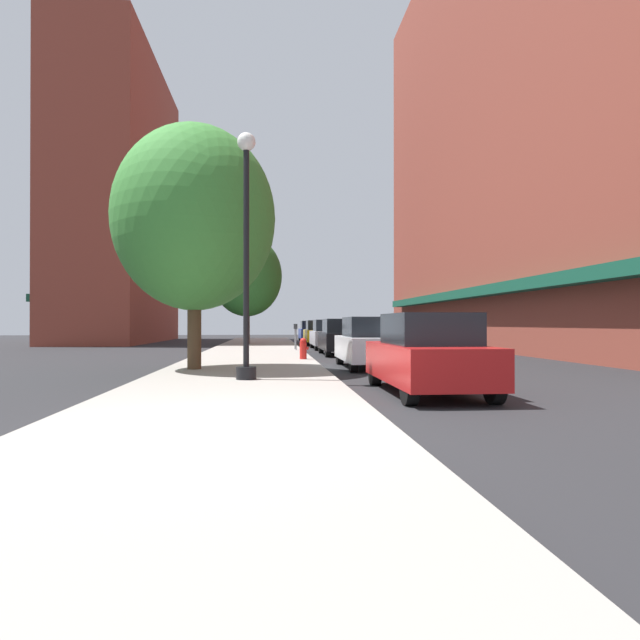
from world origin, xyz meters
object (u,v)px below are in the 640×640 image
(car_red, at_px, (427,355))
(parking_meter_near, at_px, (295,333))
(tree_mid, at_px, (195,218))
(car_yellow, at_px, (318,333))
(parking_meter_far, at_px, (296,333))
(car_blue, at_px, (311,331))
(car_silver, at_px, (328,335))
(fire_hydrant, at_px, (303,348))
(tree_near, at_px, (247,276))
(car_black, at_px, (341,337))
(car_white, at_px, (370,343))
(lamppost, at_px, (246,250))

(car_red, bearing_deg, parking_meter_near, 94.44)
(tree_mid, bearing_deg, car_yellow, 75.21)
(parking_meter_far, relative_size, car_yellow, 0.30)
(parking_meter_near, height_order, car_blue, car_blue)
(tree_mid, distance_m, car_yellow, 21.67)
(parking_meter_far, distance_m, car_silver, 3.65)
(fire_hydrant, height_order, tree_near, tree_near)
(fire_hydrant, height_order, car_yellow, car_yellow)
(fire_hydrant, bearing_deg, tree_mid, -129.58)
(tree_mid, bearing_deg, car_black, 57.55)
(fire_hydrant, distance_m, car_yellow, 16.60)
(car_black, bearing_deg, car_blue, 88.65)
(parking_meter_far, height_order, car_silver, car_silver)
(fire_hydrant, bearing_deg, parking_meter_far, 89.53)
(car_red, xyz_separation_m, car_yellow, (0.00, 25.84, 0.00))
(parking_meter_far, height_order, car_white, car_white)
(lamppost, distance_m, parking_meter_near, 15.75)
(lamppost, bearing_deg, car_red, -28.87)
(parking_meter_far, height_order, tree_near, tree_near)
(lamppost, height_order, car_black, lamppost)
(car_red, xyz_separation_m, car_black, (0.00, 13.77, 0.00))
(parking_meter_near, xyz_separation_m, tree_mid, (-3.50, -12.37, 3.58))
(car_red, relative_size, car_silver, 1.00)
(car_white, bearing_deg, car_silver, 90.72)
(parking_meter_far, bearing_deg, car_black, -53.61)
(lamppost, xyz_separation_m, tree_mid, (-1.64, 3.10, 1.33))
(car_white, height_order, car_blue, same)
(parking_meter_near, bearing_deg, parking_meter_far, -90.00)
(parking_meter_near, bearing_deg, tree_near, 110.80)
(parking_meter_near, height_order, tree_mid, tree_mid)
(tree_near, bearing_deg, parking_meter_near, -69.20)
(tree_near, height_order, car_silver, tree_near)
(lamppost, relative_size, parking_meter_near, 4.50)
(parking_meter_far, distance_m, tree_mid, 12.28)
(car_white, relative_size, car_yellow, 1.00)
(car_yellow, bearing_deg, car_silver, -90.54)
(tree_mid, bearing_deg, lamppost, -62.13)
(car_silver, bearing_deg, fire_hydrant, -102.62)
(lamppost, distance_m, car_white, 6.33)
(fire_hydrant, xyz_separation_m, tree_mid, (-3.44, -4.16, 4.01))
(fire_hydrant, relative_size, car_blue, 0.18)
(parking_meter_far, height_order, car_yellow, car_yellow)
(parking_meter_far, relative_size, tree_mid, 0.18)
(parking_meter_far, xyz_separation_m, car_blue, (1.95, 16.25, -0.14))
(car_silver, bearing_deg, car_red, -91.41)
(fire_hydrant, xyz_separation_m, car_blue, (2.01, 23.30, 0.29))
(lamppost, xyz_separation_m, fire_hydrant, (1.80, 7.26, -2.68))
(lamppost, distance_m, tree_mid, 3.75)
(car_blue, bearing_deg, car_white, -88.61)
(parking_meter_near, bearing_deg, car_yellow, 76.73)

